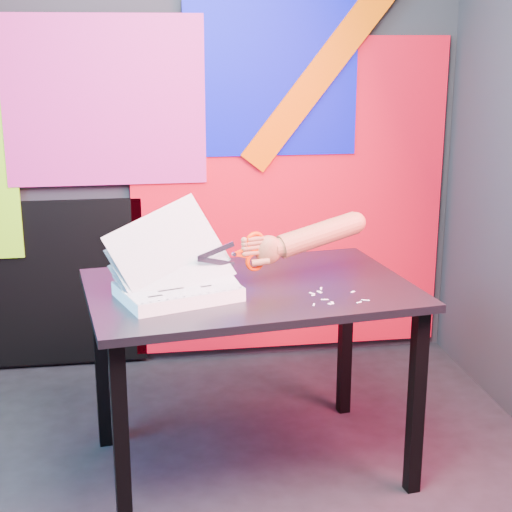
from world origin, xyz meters
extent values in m
cube|color=#26272C|center=(0.00, 1.50, 1.35)|extent=(3.00, 0.01, 2.70)
cube|color=#26272C|center=(0.00, -1.50, 1.35)|extent=(3.00, 0.01, 2.70)
cube|color=red|center=(0.65, 1.47, 0.85)|extent=(1.60, 0.02, 1.60)
cube|color=#0609C0|center=(0.55, 1.46, 1.45)|extent=(0.85, 0.02, 0.75)
cube|color=#BD237C|center=(-0.25, 1.45, 1.35)|extent=(0.95, 0.02, 0.80)
cube|color=#DE4A00|center=(0.85, 1.44, 1.55)|extent=(0.91, 0.02, 1.11)
cube|color=black|center=(-0.75, 1.47, 0.45)|extent=(1.30, 0.02, 0.85)
cube|color=black|center=(-0.20, -0.03, 0.36)|extent=(0.06, 0.06, 0.72)
cube|color=black|center=(-0.29, 0.63, 0.36)|extent=(0.06, 0.06, 0.72)
cube|color=black|center=(0.86, 0.11, 0.36)|extent=(0.06, 0.06, 0.72)
cube|color=black|center=(0.77, 0.77, 0.36)|extent=(0.06, 0.06, 0.72)
cube|color=black|center=(0.29, 0.37, 0.73)|extent=(1.28, 0.94, 0.03)
cube|color=white|center=(0.01, 0.27, 0.77)|extent=(0.47, 0.40, 0.05)
cube|color=white|center=(0.01, 0.27, 0.80)|extent=(0.46, 0.40, 0.00)
cube|color=white|center=(0.01, 0.27, 0.80)|extent=(0.46, 0.38, 0.12)
cube|color=white|center=(0.00, 0.29, 0.83)|extent=(0.47, 0.36, 0.21)
cube|color=white|center=(-0.01, 0.30, 0.87)|extent=(0.47, 0.32, 0.29)
cube|color=white|center=(-0.02, 0.32, 0.92)|extent=(0.46, 0.27, 0.34)
cylinder|color=black|center=(-0.11, 0.09, 0.80)|extent=(0.01, 0.01, 0.00)
cylinder|color=black|center=(-0.08, 0.10, 0.80)|extent=(0.01, 0.01, 0.00)
cylinder|color=black|center=(-0.06, 0.11, 0.80)|extent=(0.01, 0.01, 0.00)
cylinder|color=black|center=(-0.03, 0.12, 0.80)|extent=(0.01, 0.01, 0.00)
cylinder|color=black|center=(0.00, 0.13, 0.80)|extent=(0.01, 0.01, 0.00)
cylinder|color=black|center=(0.03, 0.14, 0.80)|extent=(0.01, 0.01, 0.00)
cylinder|color=black|center=(0.06, 0.15, 0.80)|extent=(0.01, 0.01, 0.00)
cylinder|color=black|center=(0.08, 0.15, 0.80)|extent=(0.01, 0.01, 0.00)
cylinder|color=black|center=(0.11, 0.16, 0.80)|extent=(0.01, 0.01, 0.00)
cylinder|color=black|center=(0.14, 0.17, 0.80)|extent=(0.01, 0.01, 0.00)
cylinder|color=black|center=(0.17, 0.18, 0.80)|extent=(0.01, 0.01, 0.00)
cylinder|color=black|center=(0.20, 0.19, 0.80)|extent=(0.01, 0.01, 0.00)
cylinder|color=black|center=(0.23, 0.20, 0.80)|extent=(0.01, 0.01, 0.00)
cylinder|color=black|center=(-0.20, 0.34, 0.80)|extent=(0.01, 0.01, 0.00)
cylinder|color=black|center=(-0.17, 0.35, 0.80)|extent=(0.01, 0.01, 0.00)
cylinder|color=black|center=(-0.14, 0.36, 0.80)|extent=(0.01, 0.01, 0.00)
cylinder|color=black|center=(-0.11, 0.37, 0.80)|extent=(0.01, 0.01, 0.00)
cylinder|color=black|center=(-0.09, 0.38, 0.80)|extent=(0.01, 0.01, 0.00)
cylinder|color=black|center=(-0.06, 0.39, 0.80)|extent=(0.01, 0.01, 0.00)
cylinder|color=black|center=(-0.03, 0.40, 0.80)|extent=(0.01, 0.01, 0.00)
cylinder|color=black|center=(0.00, 0.41, 0.80)|extent=(0.01, 0.01, 0.00)
cylinder|color=black|center=(0.03, 0.42, 0.80)|extent=(0.01, 0.01, 0.00)
cylinder|color=black|center=(0.06, 0.43, 0.80)|extent=(0.01, 0.01, 0.00)
cylinder|color=black|center=(0.08, 0.44, 0.80)|extent=(0.01, 0.01, 0.00)
cylinder|color=black|center=(0.11, 0.45, 0.80)|extent=(0.01, 0.01, 0.00)
cylinder|color=black|center=(0.14, 0.46, 0.80)|extent=(0.01, 0.01, 0.00)
cube|color=black|center=(-0.09, 0.29, 0.80)|extent=(0.07, 0.03, 0.00)
cube|color=black|center=(0.02, 0.31, 0.80)|extent=(0.05, 0.03, 0.00)
cube|color=black|center=(-0.01, 0.22, 0.80)|extent=(0.09, 0.04, 0.00)
cube|color=black|center=(0.11, 0.24, 0.80)|extent=(0.04, 0.02, 0.00)
cube|color=black|center=(-0.07, 0.16, 0.80)|extent=(0.05, 0.03, 0.00)
cube|color=#9293AF|center=(0.16, 0.31, 0.91)|extent=(0.14, 0.05, 0.06)
cube|color=#9293AF|center=(0.16, 0.31, 0.87)|extent=(0.14, 0.05, 0.06)
cylinder|color=#9293AF|center=(0.22, 0.33, 0.89)|extent=(0.02, 0.02, 0.02)
cube|color=red|center=(0.25, 0.34, 0.88)|extent=(0.05, 0.03, 0.02)
cube|color=red|center=(0.25, 0.34, 0.89)|extent=(0.05, 0.03, 0.02)
torus|color=red|center=(0.30, 0.36, 0.92)|extent=(0.08, 0.04, 0.08)
torus|color=red|center=(0.30, 0.36, 0.85)|extent=(0.08, 0.04, 0.08)
ellipsoid|color=brown|center=(0.36, 0.37, 0.89)|extent=(0.11, 0.06, 0.11)
cylinder|color=brown|center=(0.30, 0.36, 0.88)|extent=(0.08, 0.04, 0.02)
cylinder|color=brown|center=(0.30, 0.36, 0.90)|extent=(0.08, 0.04, 0.02)
cylinder|color=brown|center=(0.30, 0.36, 0.92)|extent=(0.07, 0.04, 0.02)
cylinder|color=brown|center=(0.30, 0.36, 0.93)|extent=(0.07, 0.04, 0.02)
cylinder|color=brown|center=(0.32, 0.35, 0.85)|extent=(0.07, 0.03, 0.03)
cylinder|color=brown|center=(0.41, 0.39, 0.89)|extent=(0.08, 0.09, 0.07)
cylinder|color=brown|center=(0.56, 0.43, 0.92)|extent=(0.35, 0.18, 0.15)
sphere|color=brown|center=(0.71, 0.48, 0.95)|extent=(0.08, 0.08, 0.08)
cube|color=silver|center=(0.54, 0.30, 0.75)|extent=(0.01, 0.03, 0.00)
cube|color=silver|center=(0.53, 0.12, 0.75)|extent=(0.02, 0.02, 0.00)
cube|color=silver|center=(0.54, 0.13, 0.75)|extent=(0.01, 0.02, 0.00)
cube|color=silver|center=(0.49, 0.23, 0.75)|extent=(0.01, 0.01, 0.00)
cube|color=silver|center=(0.65, 0.24, 0.75)|extent=(0.02, 0.02, 0.00)
cube|color=silver|center=(0.47, 0.12, 0.75)|extent=(0.01, 0.03, 0.00)
cube|color=silver|center=(0.52, 0.26, 0.75)|extent=(0.02, 0.01, 0.00)
cube|color=silver|center=(0.66, 0.14, 0.75)|extent=(0.03, 0.02, 0.00)
cube|color=silver|center=(0.50, 0.25, 0.75)|extent=(0.02, 0.03, 0.00)
cube|color=silver|center=(0.52, 0.17, 0.75)|extent=(0.03, 0.01, 0.00)
cube|color=silver|center=(0.64, 0.12, 0.75)|extent=(0.02, 0.02, 0.00)
cube|color=silver|center=(0.53, 0.25, 0.75)|extent=(0.02, 0.01, 0.00)
camera|label=1|loc=(-0.11, -2.38, 1.64)|focal=55.00mm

